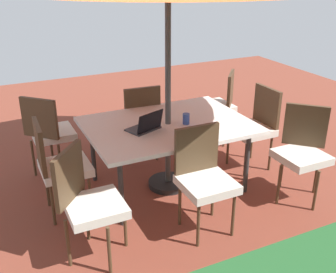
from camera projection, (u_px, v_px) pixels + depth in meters
ground_plane at (168, 186)px, 4.60m from camera, size 10.00×10.00×0.02m
dining_table at (168, 128)px, 4.32m from camera, size 1.71×1.25×0.75m
chair_southeast at (49, 130)px, 4.64m from camera, size 0.59×0.59×0.98m
chair_north at (204, 175)px, 3.68m from camera, size 0.46×0.46×0.98m
chair_south at (139, 118)px, 5.01m from camera, size 0.46×0.48×0.98m
chair_northeast at (88, 199)px, 3.31m from camera, size 0.59×0.58×0.98m
chair_east at (58, 163)px, 3.90m from camera, size 0.47×0.46×0.98m
chair_west at (255, 124)px, 4.82m from camera, size 0.46×0.46×0.98m
chair_southwest at (219, 103)px, 5.52m from camera, size 0.58×0.58×0.98m
chair_northwest at (302, 149)px, 4.19m from camera, size 0.59×0.59×0.98m
laptop at (146, 126)px, 4.10m from camera, size 0.39×0.34×0.21m
cup at (186, 119)px, 4.26m from camera, size 0.07×0.07×0.11m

